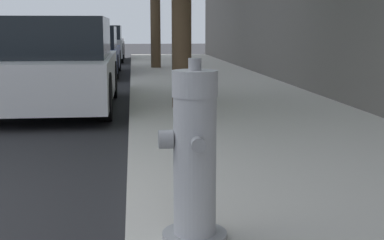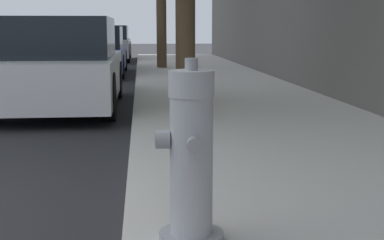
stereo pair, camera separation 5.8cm
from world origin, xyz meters
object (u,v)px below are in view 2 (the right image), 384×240
Objects in this scene: parked_car_mid at (90,52)px; fire_hydrant at (191,159)px; parked_car_near at (61,66)px; parked_car_far at (106,43)px.

fire_hydrant is at bearing -82.28° from parked_car_mid.
parked_car_far is (-0.09, 12.50, -0.02)m from parked_car_near.
parked_car_near is at bearing -88.96° from parked_car_mid.
parked_car_near is (-1.49, 5.71, 0.10)m from fire_hydrant.
fire_hydrant is 5.90m from parked_car_near.
parked_car_near reaches higher than parked_car_far.
parked_car_near is at bearing 104.62° from fire_hydrant.
parked_car_mid is at bearing 91.04° from parked_car_near.
fire_hydrant is 0.24× the size of parked_car_near.
parked_car_near reaches higher than fire_hydrant.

